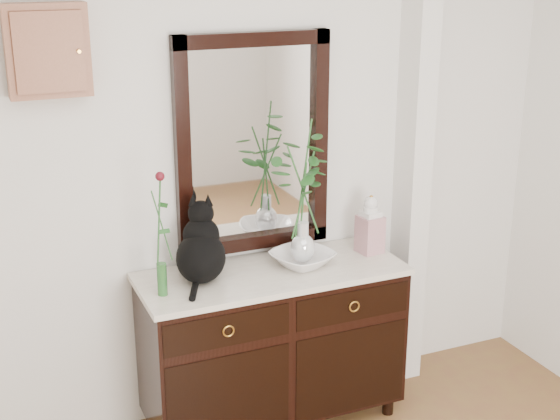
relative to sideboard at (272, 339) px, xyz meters
name	(u,v)px	position (x,y,z in m)	size (l,w,h in m)	color
wall_back	(234,163)	(-0.10, 0.25, 0.88)	(3.60, 0.04, 2.70)	silver
pilaster	(414,148)	(0.90, 0.17, 0.88)	(0.12, 0.20, 2.70)	silver
sideboard	(272,339)	(0.00, 0.00, 0.00)	(1.33, 0.52, 0.82)	black
wall_mirror	(253,144)	(0.00, 0.24, 0.97)	(0.80, 0.06, 1.10)	black
key_cabinet	(48,51)	(-0.95, 0.21, 1.48)	(0.35, 0.10, 0.40)	brown
cat	(200,242)	(-0.35, 0.04, 0.57)	(0.27, 0.33, 0.39)	black
lotus_bowl	(303,259)	(0.17, 0.00, 0.41)	(0.30, 0.30, 0.07)	white
vase_branches	(303,192)	(0.17, 0.00, 0.77)	(0.35, 0.35, 0.74)	silver
bud_vase_rose	(160,233)	(-0.57, -0.06, 0.68)	(0.07, 0.07, 0.60)	#2A612A
ginger_jar	(370,224)	(0.57, 0.04, 0.53)	(0.12, 0.12, 0.32)	silver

